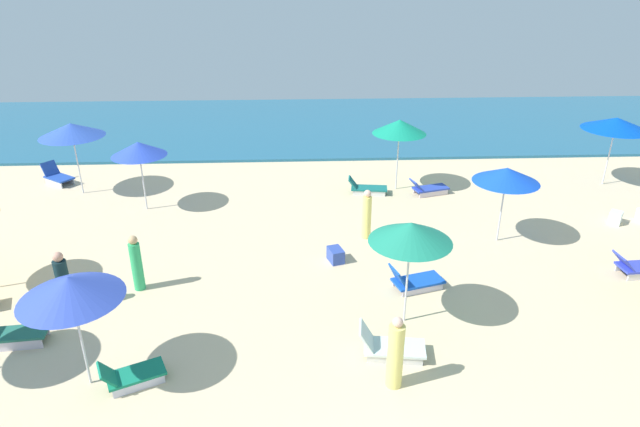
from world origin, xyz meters
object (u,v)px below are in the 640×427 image
umbrella_5 (71,130)px  lounge_chair_6_0 (639,267)px  lounge_chair_4_0 (11,334)px  umbrella_8 (400,127)px  beachgoer_3 (367,215)px  beachgoer_4 (395,354)px  lounge_chair_8_0 (366,188)px  lounge_chair_5_0 (57,176)px  umbrella_1 (70,288)px  umbrella_3 (507,175)px  umbrella_9 (411,232)px  lounge_chair_9_0 (389,346)px  umbrella_0 (616,124)px  lounge_chair_1_0 (131,375)px  cooler_box_0 (336,255)px  lounge_chair_8_1 (428,188)px  umbrella_7 (139,149)px  lounge_chair_9_1 (414,281)px  cooler_box_1 (615,218)px  beachgoer_2 (137,264)px  beachgoer_0 (63,282)px

umbrella_5 → lounge_chair_6_0: 19.11m
lounge_chair_4_0 → umbrella_8: size_ratio=0.55×
beachgoer_3 → beachgoer_4: 6.73m
lounge_chair_8_0 → lounge_chair_5_0: bearing=90.1°
umbrella_1 → beachgoer_4: 6.50m
umbrella_3 → umbrella_9: bearing=-132.3°
umbrella_1 → lounge_chair_9_0: (6.35, 0.58, -2.06)m
umbrella_0 → lounge_chair_1_0: 19.10m
lounge_chair_4_0 → cooler_box_0: 8.45m
lounge_chair_9_0 → cooler_box_0: bearing=18.9°
lounge_chair_5_0 → lounge_chair_8_1: (14.48, -1.79, -0.06)m
umbrella_7 → lounge_chair_9_1: (8.46, -5.66, -2.00)m
lounge_chair_6_0 → umbrella_7: size_ratio=0.61×
umbrella_5 → cooler_box_1: size_ratio=5.99×
lounge_chair_8_0 → umbrella_9: (-0.07, -8.17, 2.19)m
lounge_chair_9_0 → cooler_box_1: 10.86m
lounge_chair_8_1 → beachgoer_4: beachgoer_4 is taller
lounge_chair_8_1 → beachgoer_2: size_ratio=0.99×
beachgoer_2 → beachgoer_4: (6.20, -3.98, 0.02)m
lounge_chair_9_0 → cooler_box_1: (8.73, 6.46, -0.05)m
umbrella_0 → cooler_box_0: (-11.08, -5.71, -2.26)m
lounge_chair_6_0 → cooler_box_1: (1.19, 3.33, -0.06)m
lounge_chair_5_0 → lounge_chair_8_1: 14.59m
lounge_chair_5_0 → beachgoer_3: beachgoer_3 is taller
lounge_chair_5_0 → lounge_chair_6_0: (19.02, -7.94, -0.03)m
umbrella_1 → lounge_chair_9_1: bearing=23.8°
lounge_chair_6_0 → lounge_chair_9_0: bearing=108.8°
lounge_chair_8_1 → umbrella_5: bearing=70.6°
lounge_chair_8_1 → cooler_box_1: size_ratio=3.46×
lounge_chair_9_1 → cooler_box_1: 8.48m
beachgoer_0 → lounge_chair_9_1: bearing=139.2°
umbrella_7 → lounge_chair_5_0: bearing=146.9°
umbrella_3 → lounge_chair_9_1: size_ratio=1.55×
lounge_chair_9_1 → lounge_chair_9_0: bearing=141.1°
umbrella_8 → lounge_chair_8_0: size_ratio=1.79×
lounge_chair_8_0 → beachgoer_4: (-0.71, -10.40, 0.56)m
beachgoer_0 → umbrella_5: bearing=-117.1°
umbrella_5 → lounge_chair_9_0: (10.15, -10.01, -2.22)m
lounge_chair_1_0 → umbrella_9: (6.06, 1.96, 2.18)m
umbrella_5 → beachgoer_2: umbrella_5 is taller
umbrella_8 → cooler_box_0: 6.63m
lounge_chair_5_0 → cooler_box_1: (20.21, -4.61, -0.09)m
lounge_chair_9_1 → beachgoer_3: size_ratio=0.96×
lounge_chair_8_1 → beachgoer_4: bearing=147.2°
beachgoer_4 → cooler_box_1: (8.77, 7.39, -0.58)m
umbrella_0 → umbrella_1: size_ratio=1.05×
umbrella_9 → umbrella_3: bearing=47.7°
lounge_chair_8_0 → lounge_chair_9_1: lounge_chair_9_1 is taller
umbrella_0 → beachgoer_3: 10.98m
umbrella_5 → beachgoer_0: umbrella_5 is taller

